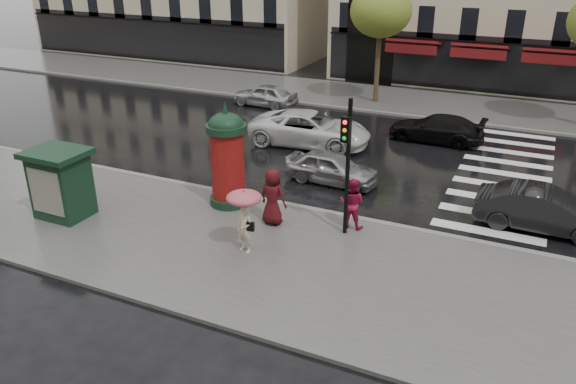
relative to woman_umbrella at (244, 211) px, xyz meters
The scene contains 18 objects.
ground 1.61m from the woman_umbrella, 52.22° to the left, with size 160.00×160.00×0.00m, color black.
near_sidewalk 1.45m from the woman_umbrella, ahead, with size 90.00×7.00×0.12m, color #474744.
far_sidewalk 19.62m from the woman_umbrella, 88.71° to the left, with size 90.00×6.00×0.12m, color #474744.
near_kerb 3.85m from the woman_umbrella, 82.98° to the left, with size 90.00×0.25×0.14m, color slate.
far_kerb 16.63m from the woman_umbrella, 88.48° to the left, with size 90.00×0.25×0.14m, color slate.
zebra_crossing 12.12m from the woman_umbrella, 57.65° to the left, with size 3.60×11.75×0.01m, color silver.
tree_far_left 19.00m from the woman_umbrella, 94.81° to the left, with size 3.40×3.40×6.64m.
woman_umbrella is the anchor object (origin of this frame).
woman_red 3.73m from the woman_umbrella, 50.42° to the left, with size 0.82×0.64×1.68m, color maroon.
man_burgundy 2.05m from the woman_umbrella, 92.17° to the left, with size 0.93×0.60×1.89m, color #430D11.
morris_column 3.51m from the woman_umbrella, 128.44° to the left, with size 1.39×1.39×3.75m.
traffic_light 3.51m from the woman_umbrella, 44.74° to the left, with size 0.29×0.42×4.39m.
newsstand 6.75m from the woman_umbrella, behind, with size 1.94×1.64×2.33m.
car_silver 6.38m from the woman_umbrella, 86.79° to the left, with size 1.48×3.68×1.25m, color #9F9FA4.
car_darkgrey 9.73m from the woman_umbrella, 34.43° to the left, with size 1.49×4.26×1.40m, color black.
car_white 10.38m from the woman_umbrella, 102.05° to the left, with size 2.57×5.58×1.55m, color silver.
car_black 13.47m from the woman_umbrella, 76.95° to the left, with size 1.79×4.39×1.28m, color black.
car_far_silver 16.92m from the woman_umbrella, 115.00° to the left, with size 1.52×3.78×1.29m, color #B5B6BA.
Camera 1 is at (6.91, -13.40, 8.60)m, focal length 35.00 mm.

